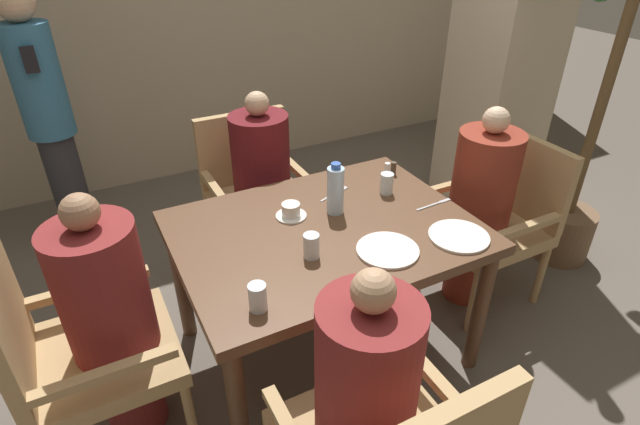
{
  "coord_description": "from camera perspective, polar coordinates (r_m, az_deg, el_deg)",
  "views": [
    {
      "loc": [
        -0.86,
        -1.6,
        1.91
      ],
      "look_at": [
        0.0,
        0.05,
        0.78
      ],
      "focal_mm": 28.0,
      "sensor_mm": 36.0,
      "label": 1
    }
  ],
  "objects": [
    {
      "name": "potted_palm",
      "position": [
        3.14,
        29.92,
        11.67
      ],
      "size": [
        1.09,
        1.04,
        2.35
      ],
      "color": "brown",
      "rests_on": "ground_plane"
    },
    {
      "name": "diner_in_right_chair",
      "position": [
        2.73,
        17.73,
        0.55
      ],
      "size": [
        0.32,
        0.32,
        1.12
      ],
      "color": "maroon",
      "rests_on": "ground_plane"
    },
    {
      "name": "pepper_shaker",
      "position": [
        2.62,
        8.39,
        5.03
      ],
      "size": [
        0.03,
        0.03,
        0.07
      ],
      "color": "#4C3D2D",
      "rests_on": "dining_table"
    },
    {
      "name": "glass_tall_near",
      "position": [
        1.96,
        -1.0,
        -3.85
      ],
      "size": [
        0.06,
        0.06,
        0.1
      ],
      "color": "silver",
      "rests_on": "dining_table"
    },
    {
      "name": "plate_main_left",
      "position": [
        2.04,
        7.73,
        -4.28
      ],
      "size": [
        0.25,
        0.25,
        0.01
      ],
      "color": "white",
      "rests_on": "dining_table"
    },
    {
      "name": "diner_in_far_chair",
      "position": [
        2.84,
        -6.59,
        3.09
      ],
      "size": [
        0.32,
        0.32,
        1.12
      ],
      "color": "#5B1419",
      "rests_on": "ground_plane"
    },
    {
      "name": "chair_right_side",
      "position": [
        2.87,
        19.55,
        -0.13
      ],
      "size": [
        0.55,
        0.55,
        0.9
      ],
      "color": "tan",
      "rests_on": "ground_plane"
    },
    {
      "name": "pillar_stone",
      "position": [
        3.58,
        21.14,
        20.47
      ],
      "size": [
        0.53,
        0.53,
        2.7
      ],
      "color": "beige",
      "rests_on": "ground_plane"
    },
    {
      "name": "dining_table",
      "position": [
        2.22,
        0.57,
        -3.65
      ],
      "size": [
        1.28,
        0.96,
        0.73
      ],
      "color": "brown",
      "rests_on": "ground_plane"
    },
    {
      "name": "diner_in_near_chair",
      "position": [
        1.7,
        5.16,
        -21.13
      ],
      "size": [
        0.32,
        0.32,
        1.1
      ],
      "color": "maroon",
      "rests_on": "ground_plane"
    },
    {
      "name": "chair_left_side",
      "position": [
        2.15,
        -26.05,
        -13.87
      ],
      "size": [
        0.55,
        0.55,
        0.9
      ],
      "color": "tan",
      "rests_on": "ground_plane"
    },
    {
      "name": "ground_plane",
      "position": [
        2.64,
        0.5,
        -15.07
      ],
      "size": [
        16.0,
        16.0,
        0.0
      ],
      "primitive_type": "plane",
      "color": "#60564C"
    },
    {
      "name": "water_bottle",
      "position": [
        2.22,
        1.77,
        2.6
      ],
      "size": [
        0.08,
        0.08,
        0.25
      ],
      "color": "silver",
      "rests_on": "dining_table"
    },
    {
      "name": "plate_main_right",
      "position": [
        2.18,
        15.58,
        -2.64
      ],
      "size": [
        0.25,
        0.25,
        0.01
      ],
      "color": "white",
      "rests_on": "dining_table"
    },
    {
      "name": "glass_tall_far",
      "position": [
        2.43,
        7.62,
        3.3
      ],
      "size": [
        0.06,
        0.06,
        0.1
      ],
      "color": "silver",
      "rests_on": "dining_table"
    },
    {
      "name": "chair_far_side",
      "position": [
        3.0,
        -7.51,
        2.96
      ],
      "size": [
        0.55,
        0.55,
        0.9
      ],
      "color": "tan",
      "rests_on": "ground_plane"
    },
    {
      "name": "fork_beside_plate",
      "position": [
        2.43,
        1.92,
        2.31
      ],
      "size": [
        0.18,
        0.08,
        0.0
      ],
      "color": "silver",
      "rests_on": "dining_table"
    },
    {
      "name": "knife_beside_plate",
      "position": [
        2.4,
        13.04,
        0.96
      ],
      "size": [
        0.2,
        0.02,
        0.0
      ],
      "color": "silver",
      "rests_on": "dining_table"
    },
    {
      "name": "glass_tall_mid",
      "position": [
        1.74,
        -7.14,
        -9.6
      ],
      "size": [
        0.06,
        0.06,
        0.1
      ],
      "color": "silver",
      "rests_on": "dining_table"
    },
    {
      "name": "salt_shaker",
      "position": [
        2.6,
        7.68,
        4.9
      ],
      "size": [
        0.03,
        0.03,
        0.07
      ],
      "color": "white",
      "rests_on": "dining_table"
    },
    {
      "name": "teacup_with_saucer",
      "position": [
        2.23,
        -3.34,
        0.14
      ],
      "size": [
        0.14,
        0.14,
        0.07
      ],
      "color": "white",
      "rests_on": "dining_table"
    },
    {
      "name": "diner_in_left_chair",
      "position": [
        2.08,
        -22.69,
        -11.36
      ],
      "size": [
        0.32,
        0.32,
        1.13
      ],
      "color": "maroon",
      "rests_on": "ground_plane"
    },
    {
      "name": "standing_host",
      "position": [
        3.4,
        -28.63,
        9.57
      ],
      "size": [
        0.27,
        0.31,
        1.6
      ],
      "color": "#2D2D33",
      "rests_on": "ground_plane"
    }
  ]
}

